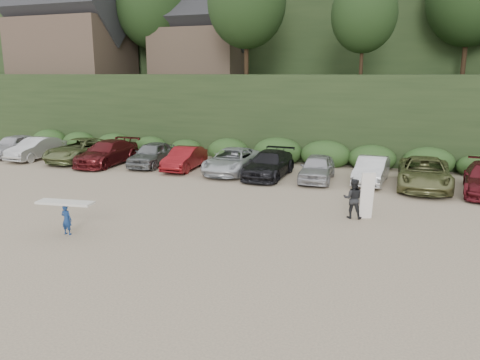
% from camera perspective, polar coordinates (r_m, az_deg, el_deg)
% --- Properties ---
extents(ground, '(120.00, 120.00, 0.00)m').
position_cam_1_polar(ground, '(18.98, -1.55, -5.87)').
color(ground, tan).
rests_on(ground, ground).
extents(hillside_backdrop, '(90.00, 41.50, 28.00)m').
position_cam_1_polar(hillside_backdrop, '(53.33, 13.14, 18.11)').
color(hillside_backdrop, black).
rests_on(hillside_backdrop, ground).
extents(parked_cars, '(39.34, 6.13, 1.63)m').
position_cam_1_polar(parked_cars, '(28.86, -0.08, 2.27)').
color(parked_cars, '#B0AFB4').
rests_on(parked_cars, ground).
extents(child_surfer, '(2.27, 0.92, 1.32)m').
position_cam_1_polar(child_surfer, '(19.18, -20.46, -3.69)').
color(child_surfer, navy).
rests_on(child_surfer, ground).
extents(adult_surfer, '(1.33, 0.72, 2.04)m').
position_cam_1_polar(adult_surfer, '(20.58, 13.76, -2.18)').
color(adult_surfer, black).
rests_on(adult_surfer, ground).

